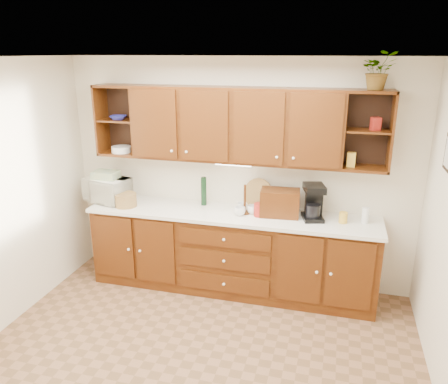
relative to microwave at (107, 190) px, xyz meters
The scene contains 23 objects.
floor 2.36m from the microwave, 43.66° to the right, with size 4.00×4.00×0.00m, color brown.
ceiling 2.59m from the microwave, 43.66° to the right, with size 4.00×4.00×0.00m, color white.
back_wall 1.56m from the microwave, 11.15° to the left, with size 4.00×4.00×0.00m, color #F1E6CB.
base_cabinets 1.65m from the microwave, ahead, with size 3.20×0.60×0.90m, color #381506.
countertop 1.53m from the microwave, ahead, with size 3.24×0.64×0.04m, color white.
upper_cabinets 1.74m from the microwave, ahead, with size 3.20×0.33×0.80m.
undercabinet_light 1.57m from the microwave, ahead, with size 0.40×0.05×0.03m, color white.
wicker_basket 0.32m from the microwave, 21.28° to the right, with size 0.25×0.25×0.15m, color olive.
microwave is the anchor object (origin of this frame).
towel_stack 0.18m from the microwave, ahead, with size 0.29×0.21×0.09m, color #DCD567.
wine_bottle 1.16m from the microwave, ahead, with size 0.06×0.06×0.33m, color black.
woven_tray 1.80m from the microwave, ahead, with size 0.35×0.35×0.02m, color olive.
bread_box 2.05m from the microwave, ahead, with size 0.41×0.26×0.29m, color #381506.
mug_tree 1.67m from the microwave, ahead, with size 0.27×0.28×0.33m.
canister_red 1.84m from the microwave, ahead, with size 0.12×0.12×0.14m, color #AA2118.
canister_white 2.94m from the microwave, ahead, with size 0.07×0.07×0.17m, color white.
canister_yellow 2.72m from the microwave, ahead, with size 0.09×0.09×0.11m, color gold.
coffee_maker 2.41m from the microwave, ahead, with size 0.27×0.31×0.38m.
bowl_stack 0.86m from the microwave, 31.18° to the left, with size 0.19×0.19×0.05m, color navy.
plate_stack 0.52m from the microwave, 32.09° to the left, with size 0.22×0.22×0.07m, color white.
pantry_box_yellow 2.80m from the microwave, ahead, with size 0.08×0.06×0.15m, color gold.
pantry_box_red 3.08m from the microwave, ahead, with size 0.08×0.07×0.13m, color #AA2118.
potted_plant 3.24m from the microwave, ahead, with size 0.33×0.28×0.36m, color #999999.
Camera 1 is at (1.08, -2.96, 2.64)m, focal length 35.00 mm.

